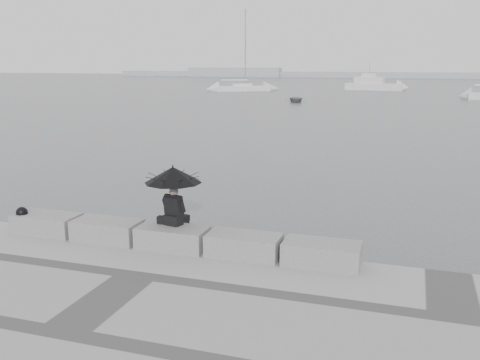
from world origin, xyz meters
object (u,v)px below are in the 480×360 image
(seated_person, at_px, (173,181))
(mooring_bollard, at_px, (23,222))
(sailboat_left, at_px, (242,88))
(motor_cruiser, at_px, (374,85))
(dinghy, at_px, (296,99))

(seated_person, distance_m, mooring_bollard, 4.14)
(sailboat_left, height_order, motor_cruiser, sailboat_left)
(mooring_bollard, height_order, sailboat_left, sailboat_left)
(sailboat_left, relative_size, motor_cruiser, 1.35)
(mooring_bollard, height_order, dinghy, mooring_bollard)
(sailboat_left, bearing_deg, dinghy, -88.38)
(seated_person, xyz_separation_m, sailboat_left, (-21.77, 72.76, -1.52))
(mooring_bollard, height_order, motor_cruiser, motor_cruiser)
(mooring_bollard, xyz_separation_m, dinghy, (-4.45, 52.32, -0.49))
(seated_person, bearing_deg, sailboat_left, 118.28)
(sailboat_left, height_order, dinghy, sailboat_left)
(seated_person, xyz_separation_m, dinghy, (-8.38, 51.94, -1.73))
(mooring_bollard, distance_m, sailboat_left, 75.28)
(seated_person, relative_size, sailboat_left, 0.11)
(motor_cruiser, relative_size, dinghy, 2.69)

